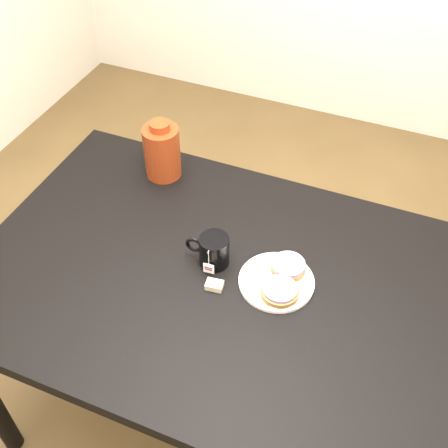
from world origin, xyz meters
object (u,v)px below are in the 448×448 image
object	(u,v)px
table	(229,298)
teabag_pouch	(214,285)
bagel_package	(162,151)
bagel_back	(288,266)
bagel_front	(280,291)
mug	(213,250)
plate	(276,281)

from	to	relation	value
table	teabag_pouch	distance (m)	0.10
teabag_pouch	bagel_package	world-z (taller)	bagel_package
bagel_back	bagel_front	bearing A→B (deg)	-86.31
bagel_front	mug	world-z (taller)	mug
bagel_front	bagel_package	xyz separation A→B (m)	(-0.50, 0.33, 0.07)
mug	bagel_back	bearing A→B (deg)	7.04
mug	bagel_package	xyz separation A→B (m)	(-0.30, 0.29, 0.04)
bagel_back	bagel_package	xyz separation A→B (m)	(-0.50, 0.25, 0.07)
bagel_back	teabag_pouch	distance (m)	0.20
bagel_front	mug	size ratio (longest dim) A/B	0.93
teabag_pouch	bagel_package	distance (m)	0.51
bagel_back	teabag_pouch	bearing A→B (deg)	-142.76
plate	bagel_front	distance (m)	0.05
bagel_back	bagel_front	xyz separation A→B (m)	(0.01, -0.09, -0.00)
table	bagel_back	size ratio (longest dim) A/B	14.46
teabag_pouch	table	bearing A→B (deg)	57.93
plate	bagel_front	size ratio (longest dim) A/B	1.70
table	mug	world-z (taller)	mug
table	bagel_back	distance (m)	0.19
mug	bagel_package	world-z (taller)	bagel_package
bagel_back	bagel_package	world-z (taller)	bagel_package
mug	bagel_package	distance (m)	0.42
table	mug	size ratio (longest dim) A/B	11.06
table	bagel_front	xyz separation A→B (m)	(0.14, -0.01, 0.11)
plate	teabag_pouch	size ratio (longest dim) A/B	4.47
table	mug	distance (m)	0.15
teabag_pouch	bagel_package	size ratio (longest dim) A/B	0.23
bagel_back	plate	bearing A→B (deg)	-109.02
bagel_back	mug	size ratio (longest dim) A/B	0.76
bagel_front	mug	xyz separation A→B (m)	(-0.21, 0.05, 0.02)
table	bagel_front	distance (m)	0.18
mug	table	bearing A→B (deg)	-37.52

